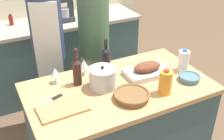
{
  "coord_description": "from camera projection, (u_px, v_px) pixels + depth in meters",
  "views": [
    {
      "loc": [
        -0.87,
        -1.59,
        2.1
      ],
      "look_at": [
        0.0,
        0.12,
        1.0
      ],
      "focal_mm": 45.0,
      "sensor_mm": 36.0,
      "label": 1
    }
  ],
  "objects": [
    {
      "name": "stand_mixer",
      "position": [
        66.0,
        10.0,
        3.31
      ],
      "size": [
        0.18,
        0.14,
        0.33
      ],
      "color": "#333842",
      "rests_on": "back_counter"
    },
    {
      "name": "mixing_bowl",
      "position": [
        189.0,
        77.0,
        2.21
      ],
      "size": [
        0.17,
        0.17,
        0.05
      ],
      "color": "slate",
      "rests_on": "kitchen_island"
    },
    {
      "name": "wine_glass_left",
      "position": [
        84.0,
        64.0,
        2.26
      ],
      "size": [
        0.07,
        0.07,
        0.13
      ],
      "color": "silver",
      "rests_on": "kitchen_island"
    },
    {
      "name": "back_counter",
      "position": [
        60.0,
        56.0,
        3.61
      ],
      "size": [
        2.04,
        0.6,
        0.94
      ],
      "color": "#3D565B",
      "rests_on": "ground_plane"
    },
    {
      "name": "wine_glass_right",
      "position": [
        55.0,
        72.0,
        2.15
      ],
      "size": [
        0.07,
        0.07,
        0.13
      ],
      "color": "silver",
      "rests_on": "kitchen_island"
    },
    {
      "name": "cutting_board",
      "position": [
        62.0,
        108.0,
        1.9
      ],
      "size": [
        0.34,
        0.22,
        0.02
      ],
      "color": "#AD7F51",
      "rests_on": "kitchen_island"
    },
    {
      "name": "knife_chef",
      "position": [
        50.0,
        101.0,
        1.99
      ],
      "size": [
        0.22,
        0.1,
        0.01
      ],
      "color": "#B7B7BC",
      "rests_on": "kitchen_island"
    },
    {
      "name": "person_cook_guest",
      "position": [
        94.0,
        43.0,
        2.93
      ],
      "size": [
        0.31,
        0.31,
        1.6
      ],
      "rotation": [
        0.0,
        0.0,
        -0.0
      ],
      "color": "beige",
      "rests_on": "ground_plane"
    },
    {
      "name": "wine_bottle_green",
      "position": [
        106.0,
        58.0,
        2.31
      ],
      "size": [
        0.07,
        0.07,
        0.28
      ],
      "color": "black",
      "rests_on": "kitchen_island"
    },
    {
      "name": "wicker_basket",
      "position": [
        131.0,
        96.0,
        1.99
      ],
      "size": [
        0.26,
        0.26,
        0.05
      ],
      "color": "brown",
      "rests_on": "kitchen_island"
    },
    {
      "name": "milk_jug",
      "position": [
        183.0,
        61.0,
        2.33
      ],
      "size": [
        0.09,
        0.09,
        0.2
      ],
      "color": "white",
      "rests_on": "kitchen_island"
    },
    {
      "name": "condiment_bottle_short",
      "position": [
        11.0,
        20.0,
        3.24
      ],
      "size": [
        0.05,
        0.05,
        0.13
      ],
      "color": "maroon",
      "rests_on": "back_counter"
    },
    {
      "name": "roasting_pan",
      "position": [
        147.0,
        70.0,
        2.28
      ],
      "size": [
        0.37,
        0.23,
        0.11
      ],
      "color": "#BCBCC1",
      "rests_on": "kitchen_island"
    },
    {
      "name": "person_cook_aproned",
      "position": [
        48.0,
        45.0,
        2.68
      ],
      "size": [
        0.31,
        0.33,
        1.74
      ],
      "rotation": [
        0.0,
        0.0,
        -0.28
      ],
      "color": "beige",
      "rests_on": "ground_plane"
    },
    {
      "name": "wine_bottle_dark",
      "position": [
        77.0,
        71.0,
        2.12
      ],
      "size": [
        0.07,
        0.07,
        0.3
      ],
      "color": "#381E19",
      "rests_on": "kitchen_island"
    },
    {
      "name": "kitchen_island",
      "position": [
        118.0,
        131.0,
        2.38
      ],
      "size": [
        1.42,
        0.8,
        0.92
      ],
      "color": "#3D565B",
      "rests_on": "ground_plane"
    },
    {
      "name": "condiment_bottle_tall",
      "position": [
        105.0,
        8.0,
        3.61
      ],
      "size": [
        0.06,
        0.06,
        0.14
      ],
      "color": "#B28E2D",
      "rests_on": "back_counter"
    },
    {
      "name": "stock_pot",
      "position": [
        103.0,
        78.0,
        2.1
      ],
      "size": [
        0.21,
        0.21,
        0.19
      ],
      "color": "#B7B7BC",
      "rests_on": "kitchen_island"
    },
    {
      "name": "juice_jug",
      "position": [
        165.0,
        82.0,
        2.03
      ],
      "size": [
        0.1,
        0.1,
        0.2
      ],
      "color": "orange",
      "rests_on": "kitchen_island"
    }
  ]
}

